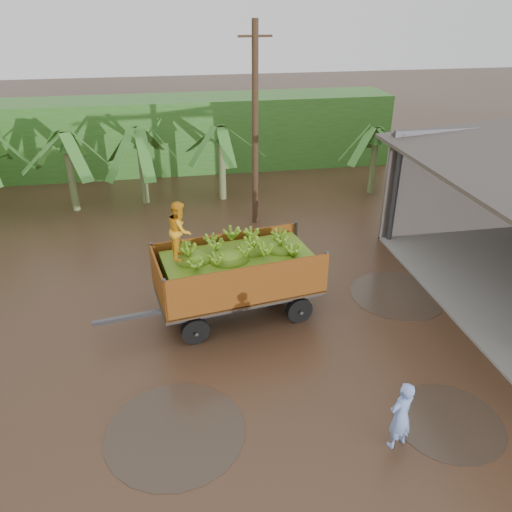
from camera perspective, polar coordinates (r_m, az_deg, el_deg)
The scene contains 5 objects.
ground at distance 13.11m, azimuth 3.31°, elevation -10.84°, with size 100.00×100.00×0.00m, color black.
hedge_north at distance 26.71m, azimuth -8.97°, elevation 13.64°, with size 22.00×3.00×3.60m, color #2D661E.
banana_trailer at distance 13.80m, azimuth -2.24°, elevation -1.85°, with size 6.32×2.85×3.60m.
man_blue at distance 10.73m, azimuth 16.22°, elevation -17.07°, with size 0.58×0.38×1.60m, color #7693D8.
utility_pole at distance 19.02m, azimuth -0.10°, elevation 14.44°, with size 1.20×0.24×7.46m.
Camera 1 is at (-2.54, -9.93, 8.17)m, focal length 35.00 mm.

